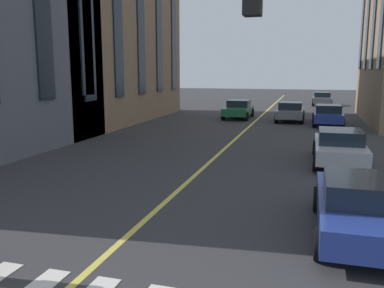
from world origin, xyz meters
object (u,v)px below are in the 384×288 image
at_px(car_grey_parked_b, 290,111).
at_px(car_grey_oncoming, 322,99).
at_px(car_blue_trailing, 362,206).
at_px(car_blue_mid, 328,115).
at_px(car_silver_near, 340,146).
at_px(car_green_parked_a, 238,109).

bearing_deg(car_grey_parked_b, car_grey_oncoming, -9.62).
bearing_deg(car_blue_trailing, car_blue_mid, 0.00).
xyz_separation_m(car_blue_mid, car_grey_parked_b, (1.67, 2.51, 0.00)).
relative_size(car_blue_mid, car_silver_near, 1.00).
bearing_deg(car_grey_oncoming, car_green_parked_a, 155.48).
distance_m(car_blue_mid, car_grey_parked_b, 3.02).
xyz_separation_m(car_green_parked_a, car_grey_parked_b, (-0.77, -3.89, 0.00)).
height_order(car_grey_oncoming, car_blue_mid, same).
distance_m(car_blue_trailing, car_silver_near, 7.36).
distance_m(car_blue_mid, car_silver_near, 12.01).
height_order(car_green_parked_a, car_grey_parked_b, same).
xyz_separation_m(car_grey_parked_b, car_silver_near, (-13.69, -2.51, 0.00)).
distance_m(car_green_parked_a, car_grey_parked_b, 3.97).
distance_m(car_green_parked_a, car_blue_mid, 6.85).
bearing_deg(car_grey_parked_b, car_blue_trailing, -173.20).
bearing_deg(car_green_parked_a, car_blue_mid, -110.91).
xyz_separation_m(car_green_parked_a, car_blue_trailing, (-21.82, -6.40, 0.00)).
height_order(car_blue_mid, car_blue_trailing, same).
relative_size(car_grey_oncoming, car_blue_mid, 1.00).
bearing_deg(car_grey_parked_b, car_blue_mid, -123.65).
height_order(car_grey_parked_b, car_silver_near, same).
distance_m(car_blue_mid, car_blue_trailing, 19.37).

